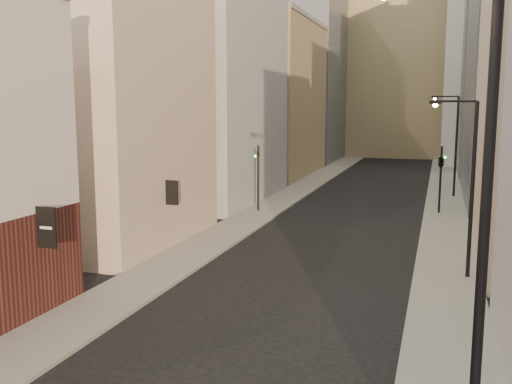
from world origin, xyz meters
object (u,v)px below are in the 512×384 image
white_tower (480,21)px  streetlamp_near (473,203)px  streetlamp_mid (468,179)px  traffic_light_left (258,166)px  clock_tower (399,43)px  streetlamp_far (454,140)px  traffic_light_right (441,161)px

white_tower → streetlamp_near: white_tower is taller
streetlamp_mid → white_tower: bearing=98.8°
streetlamp_near → traffic_light_left: size_ratio=2.07×
clock_tower → streetlamp_far: bearing=-79.5°
streetlamp_mid → streetlamp_far: streetlamp_far is taller
traffic_light_right → streetlamp_far: bearing=-85.7°
white_tower → traffic_light_left: 46.56m
streetlamp_mid → traffic_light_left: (-13.97, 12.86, -1.14)m
streetlamp_mid → traffic_light_right: size_ratio=1.63×
traffic_light_left → streetlamp_far: bearing=-135.5°
clock_tower → white_tower: size_ratio=1.08×
clock_tower → white_tower: clock_tower is taller
streetlamp_near → streetlamp_mid: streetlamp_near is taller
clock_tower → traffic_light_right: 53.70m
streetlamp_near → traffic_light_right: bearing=69.9°
streetlamp_far → traffic_light_right: bearing=-99.1°
streetlamp_near → streetlamp_mid: (0.55, 14.61, -1.25)m
traffic_light_right → streetlamp_mid: bearing=104.8°
streetlamp_mid → traffic_light_right: streetlamp_mid is taller
clock_tower → traffic_light_left: 56.81m
traffic_light_left → streetlamp_near: bearing=120.5°
traffic_light_left → traffic_light_right: (12.85, 3.29, 0.39)m
streetlamp_far → traffic_light_left: (-13.79, -11.59, -1.46)m
streetlamp_far → traffic_light_right: size_ratio=1.74×
traffic_light_left → traffic_light_right: size_ratio=1.00×
clock_tower → traffic_light_right: size_ratio=8.98×
white_tower → streetlamp_near: 69.45m
clock_tower → traffic_light_right: (7.05, -51.43, -13.73)m
streetlamp_near → traffic_light_right: size_ratio=2.07×
white_tower → traffic_light_left: size_ratio=8.30×
streetlamp_far → traffic_light_right: 8.42m
white_tower → streetlamp_far: white_tower is taller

